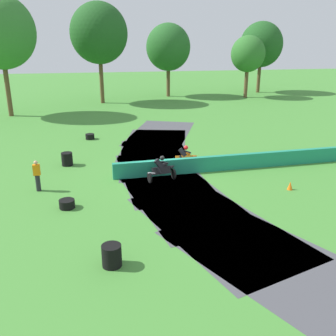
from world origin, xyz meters
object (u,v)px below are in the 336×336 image
tire_stack_near (90,137)px  tire_stack_mid_b (67,204)px  motorcycle_lead_orange (185,158)px  track_marshal (37,176)px  motorcycle_chase_black (162,169)px  tire_stack_mid_a (67,159)px  tire_stack_far (112,256)px  traffic_cone (290,186)px

tire_stack_near → tire_stack_mid_b: 12.19m
motorcycle_lead_orange → track_marshal: (-8.17, -2.26, 0.19)m
motorcycle_chase_black → tire_stack_mid_b: motorcycle_chase_black is taller
tire_stack_mid_a → tire_stack_far: (2.41, -11.27, 0.00)m
tire_stack_near → traffic_cone: size_ratio=1.51×
motorcycle_chase_black → tire_stack_far: (-2.97, -7.88, -0.23)m
motorcycle_lead_orange → tire_stack_mid_b: (-6.56, -4.60, -0.43)m
tire_stack_mid_a → track_marshal: 4.05m
tire_stack_near → track_marshal: 10.12m
tire_stack_near → tire_stack_mid_a: (-1.21, -5.96, 0.20)m
tire_stack_mid_a → traffic_cone: bearing=-26.6°
tire_stack_far → tire_stack_mid_b: bearing=110.9°
motorcycle_chase_black → track_marshal: track_marshal is taller
tire_stack_mid_a → tire_stack_mid_b: bearing=-85.7°
tire_stack_near → track_marshal: (-2.35, -9.83, 0.62)m
tire_stack_mid_a → traffic_cone: tire_stack_mid_a is taller
tire_stack_mid_b → track_marshal: (-1.61, 2.34, 0.62)m
motorcycle_chase_black → track_marshal: bearing=-175.8°
motorcycle_chase_black → traffic_cone: bearing=-21.2°
motorcycle_lead_orange → tire_stack_near: motorcycle_lead_orange is taller
tire_stack_far → motorcycle_lead_orange: bearing=64.4°
motorcycle_lead_orange → track_marshal: track_marshal is taller
tire_stack_near → tire_stack_mid_b: bearing=-93.5°
tire_stack_mid_a → tire_stack_near: bearing=78.5°
tire_stack_mid_b → tire_stack_near: bearing=86.5°
tire_stack_mid_b → traffic_cone: (11.22, 0.37, 0.02)m
motorcycle_chase_black → tire_stack_mid_a: motorcycle_chase_black is taller
tire_stack_far → track_marshal: track_marshal is taller
tire_stack_far → track_marshal: 8.22m
motorcycle_lead_orange → tire_stack_mid_a: (-7.03, 1.61, -0.23)m
track_marshal → traffic_cone: (12.83, -1.98, -0.60)m
motorcycle_chase_black → tire_stack_near: size_ratio=2.53×
tire_stack_mid_a → traffic_cone: (11.69, -5.84, -0.18)m
tire_stack_near → track_marshal: track_marshal is taller
tire_stack_near → track_marshal: size_ratio=0.41×
tire_stack_mid_b → tire_stack_far: tire_stack_far is taller
traffic_cone → tire_stack_near: bearing=131.6°
track_marshal → tire_stack_far: bearing=-64.4°
tire_stack_near → tire_stack_mid_a: 6.08m
motorcycle_lead_orange → tire_stack_mid_a: size_ratio=2.12×
motorcycle_lead_orange → tire_stack_mid_b: motorcycle_lead_orange is taller
tire_stack_near → tire_stack_mid_b: same height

